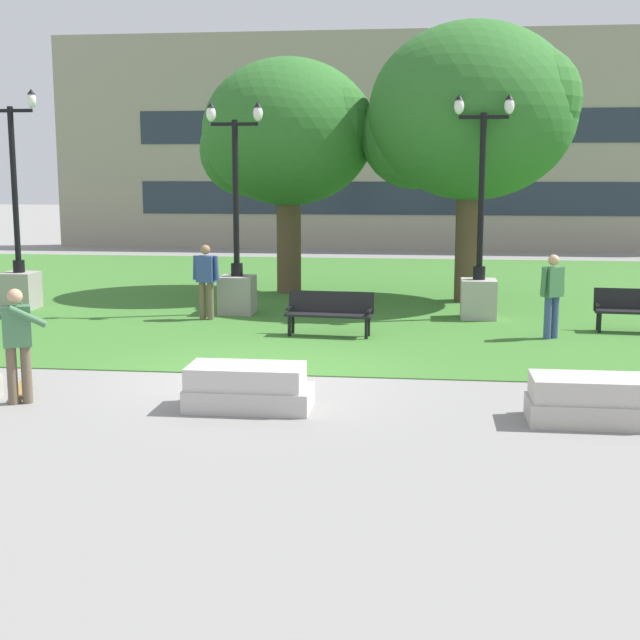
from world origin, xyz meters
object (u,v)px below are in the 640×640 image
at_px(skateboard, 22,390).
at_px(person_bystander_near_lawn, 206,278).
at_px(concrete_block_right, 594,401).
at_px(lamp_post_left, 479,274).
at_px(park_bench_near_left, 638,308).
at_px(lamp_post_center, 19,266).
at_px(concrete_block_left, 248,388).
at_px(person_skateboarder, 17,339).
at_px(lamp_post_right, 237,272).
at_px(person_bystander_far_lawn, 552,292).
at_px(park_bench_near_right, 330,311).

height_order(skateboard, person_bystander_near_lawn, person_bystander_near_lawn).
height_order(concrete_block_right, lamp_post_left, lamp_post_left).
bearing_deg(park_bench_near_left, person_bystander_near_lawn, 177.20).
height_order(concrete_block_right, skateboard, concrete_block_right).
relative_size(skateboard, lamp_post_center, 0.20).
xyz_separation_m(concrete_block_right, person_bystander_near_lawn, (-7.28, 7.57, 0.68)).
distance_m(concrete_block_left, concrete_block_right, 4.82).
relative_size(person_skateboarder, lamp_post_right, 0.35).
bearing_deg(concrete_block_left, skateboard, 175.10).
relative_size(person_skateboarder, person_bystander_far_lawn, 1.00).
bearing_deg(lamp_post_left, concrete_block_right, -82.60).
bearing_deg(park_bench_near_left, lamp_post_center, 174.19).
distance_m(person_skateboarder, park_bench_near_left, 12.56).
bearing_deg(concrete_block_left, person_skateboarder, -177.84).
bearing_deg(person_bystander_far_lawn, concrete_block_left, -130.33).
xyz_separation_m(concrete_block_left, concrete_block_right, (4.82, -0.15, 0.00)).
bearing_deg(skateboard, concrete_block_left, -4.90).
xyz_separation_m(person_skateboarder, skateboard, (-0.19, 0.43, -0.89)).
bearing_deg(concrete_block_right, park_bench_near_right, 125.76).
height_order(concrete_block_left, lamp_post_right, lamp_post_right).
distance_m(person_skateboarder, lamp_post_right, 8.56).
height_order(skateboard, park_bench_near_left, park_bench_near_left).
relative_size(concrete_block_right, park_bench_near_left, 0.98).
bearing_deg(person_skateboarder, park_bench_near_left, 34.32).
bearing_deg(park_bench_near_left, park_bench_near_right, -169.54).
bearing_deg(lamp_post_right, park_bench_near_right, -45.56).
distance_m(person_skateboarder, park_bench_near_right, 7.11).
height_order(lamp_post_right, person_bystander_far_lawn, lamp_post_right).
bearing_deg(person_bystander_far_lawn, concrete_block_right, -92.17).
bearing_deg(park_bench_near_right, concrete_block_right, -54.24).
bearing_deg(park_bench_near_right, lamp_post_center, 161.61).
xyz_separation_m(concrete_block_right, skateboard, (-8.40, 0.46, -0.22)).
distance_m(park_bench_near_left, lamp_post_left, 3.57).
bearing_deg(concrete_block_left, lamp_post_left, 65.88).
relative_size(skateboard, park_bench_near_right, 0.56).
bearing_deg(skateboard, park_bench_near_left, 32.19).
bearing_deg(person_bystander_near_lawn, concrete_block_left, -71.63).
bearing_deg(concrete_block_right, lamp_post_left, 97.40).
height_order(person_bystander_near_lawn, person_bystander_far_lawn, same).
distance_m(skateboard, park_bench_near_right, 6.86).
bearing_deg(concrete_block_right, person_bystander_near_lawn, 133.91).
bearing_deg(person_bystander_far_lawn, lamp_post_center, 168.83).
xyz_separation_m(park_bench_near_right, lamp_post_left, (3.16, 2.55, 0.50)).
distance_m(concrete_block_left, park_bench_near_left, 9.85).
height_order(park_bench_near_right, person_bystander_far_lawn, person_bystander_far_lawn).
height_order(park_bench_near_left, lamp_post_center, lamp_post_center).
distance_m(skateboard, lamp_post_center, 9.02).
xyz_separation_m(lamp_post_left, person_bystander_far_lawn, (1.33, -2.36, -0.06)).
xyz_separation_m(park_bench_near_right, person_bystander_near_lawn, (-3.02, 1.65, 0.44)).
height_order(person_skateboarder, lamp_post_right, lamp_post_right).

